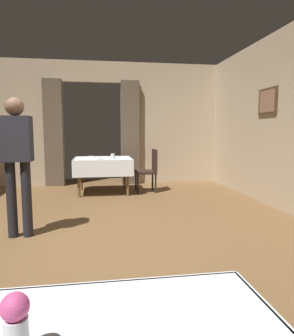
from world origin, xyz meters
The scene contains 10 objects.
ground centered at (0.00, 0.00, 0.00)m, with size 10.08×10.08×0.00m, color brown.
wall_back centered at (0.00, 4.18, 1.52)m, with size 6.40×0.27×3.00m.
dining_table_mid centered at (0.23, 3.04, 0.64)m, with size 1.22×1.05×0.75m.
chair_mid_right centered at (1.22, 2.99, 0.52)m, with size 0.44×0.44×0.93m.
flower_vase_near centered at (-0.05, -2.74, 0.84)m, with size 0.07×0.07×0.18m.
plate_mid_a centered at (-0.02, 3.41, 0.76)m, with size 0.18×0.18×0.01m, color white.
glass_mid_b centered at (0.43, 2.85, 0.80)m, with size 0.08×0.08×0.11m, color silver.
plate_mid_c centered at (0.13, 2.71, 0.76)m, with size 0.20×0.20×0.01m, color white.
plate_mid_d centered at (0.40, 3.25, 0.76)m, with size 0.18×0.18×0.01m, color white.
person_waiter_by_doorway centered at (-0.84, 0.41, 1.02)m, with size 0.36×0.23×1.72m.
Camera 1 is at (0.16, -3.47, 1.31)m, focal length 32.41 mm.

